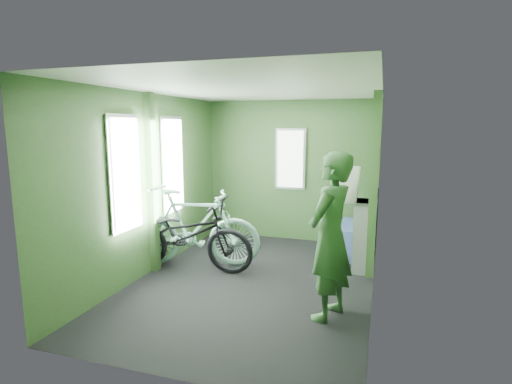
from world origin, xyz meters
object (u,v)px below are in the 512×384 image
at_px(bicycle_black, 187,270).
at_px(bicycle_mint, 194,266).
at_px(waste_box, 364,236).
at_px(passenger, 330,236).
at_px(bench_seat, 358,236).

bearing_deg(bicycle_black, bicycle_mint, -16.36).
xyz_separation_m(bicycle_black, waste_box, (2.23, 0.67, 0.47)).
distance_m(bicycle_black, passenger, 2.26).
distance_m(passenger, bench_seat, 2.16).
relative_size(bicycle_mint, passenger, 1.08).
height_order(bicycle_black, bench_seat, bench_seat).
relative_size(bicycle_black, bench_seat, 1.91).
bearing_deg(bicycle_black, passenger, -111.52).
height_order(bicycle_mint, passenger, passenger).
bearing_deg(bicycle_mint, bench_seat, -73.77).
xyz_separation_m(bicycle_mint, waste_box, (2.19, 0.53, 0.47)).
distance_m(bicycle_mint, bench_seat, 2.41).
bearing_deg(bicycle_mint, bicycle_black, 150.74).
xyz_separation_m(waste_box, bench_seat, (-0.11, 0.65, -0.18)).
height_order(bicycle_mint, waste_box, waste_box).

